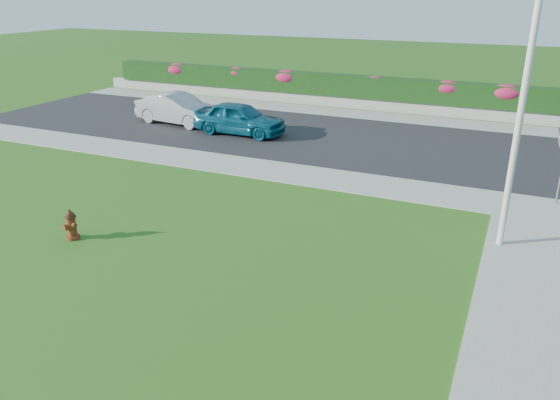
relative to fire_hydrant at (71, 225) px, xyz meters
The scene contains 17 objects.
ground 4.21m from the fire_hydrant, 26.18° to the right, with size 120.00×120.00×0.00m, color black.
street_far 12.22m from the fire_hydrant, 95.81° to the left, with size 26.00×8.00×0.04m, color black.
sidewalk_far 7.50m from the fire_hydrant, 107.36° to the left, with size 24.00×2.00×0.04m, color gray.
curb_corner 12.93m from the fire_hydrant, 33.59° to the left, with size 2.00×2.00×0.04m, color gray.
sidewalk_beyond 17.37m from the fire_hydrant, 80.84° to the left, with size 34.00×2.00×0.04m, color gray.
retaining_wall 18.85m from the fire_hydrant, 81.57° to the left, with size 34.00×0.40×0.60m, color gray.
hedge 18.97m from the fire_hydrant, 81.61° to the left, with size 32.00×0.90×1.10m, color black.
fire_hydrant is the anchor object (origin of this frame).
sedan_teal 11.23m from the fire_hydrant, 95.57° to the left, with size 1.64×4.06×1.39m, color #0E516A.
sedan_silver 12.54m from the fire_hydrant, 111.57° to the left, with size 1.48×4.24×1.40m, color #A2A6AA.
utility_pole 11.26m from the fire_hydrant, 22.34° to the left, with size 0.16×0.16×6.18m, color silver.
flower_clump_a 20.88m from the fire_hydrant, 116.57° to the left, with size 1.46×0.94×0.73m, color #B91F55.
flower_clump_b 19.41m from the fire_hydrant, 105.76° to the left, with size 1.18×0.76×0.59m, color #B91F55.
flower_clump_c 18.80m from the fire_hydrant, 96.54° to the left, with size 1.49×0.96×0.75m, color #B91F55.
flower_clump_d 18.90m from the fire_hydrant, 81.23° to the left, with size 1.06×0.68×0.53m, color #B91F55.
flower_clump_e 19.80m from the fire_hydrant, 70.57° to the left, with size 1.37×0.88×0.68m, color #B91F55.
flower_clump_f 20.87m from the fire_hydrant, 63.48° to the left, with size 1.55×0.99×0.77m, color #B91F55.
Camera 1 is at (6.39, -7.60, 6.10)m, focal length 35.00 mm.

